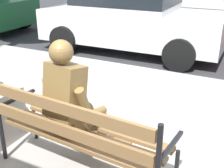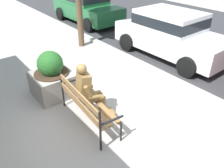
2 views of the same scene
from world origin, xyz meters
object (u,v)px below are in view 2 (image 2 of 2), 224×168
at_px(concrete_planter, 52,78).
at_px(parked_car_white, 171,33).
at_px(park_bench, 85,103).
at_px(bronze_statue_seated, 90,92).
at_px(parked_car_green, 86,6).

height_order(concrete_planter, parked_car_white, parked_car_white).
relative_size(concrete_planter, parked_car_white, 0.30).
xyz_separation_m(concrete_planter, parked_car_white, (0.13, 4.42, 0.34)).
xyz_separation_m(park_bench, bronze_statue_seated, (-0.12, 0.21, 0.12)).
distance_m(bronze_statue_seated, parked_car_green, 7.89).
bearing_deg(parked_car_white, bronze_statue_seated, -73.05).
height_order(parked_car_green, parked_car_white, same).
relative_size(bronze_statue_seated, parked_car_white, 0.33).
bearing_deg(parked_car_green, park_bench, -32.56).
height_order(bronze_statue_seated, parked_car_white, parked_car_white).
xyz_separation_m(concrete_planter, parked_car_green, (-5.31, 4.42, 0.34)).
xyz_separation_m(bronze_statue_seated, parked_car_green, (-6.70, 4.15, 0.17)).
distance_m(parked_car_green, parked_car_white, 5.44).
xyz_separation_m(parked_car_green, parked_car_white, (5.44, 0.00, 0.00)).
bearing_deg(parked_car_green, bronze_statue_seated, -31.75).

